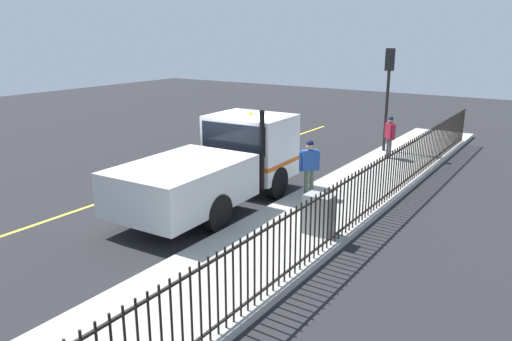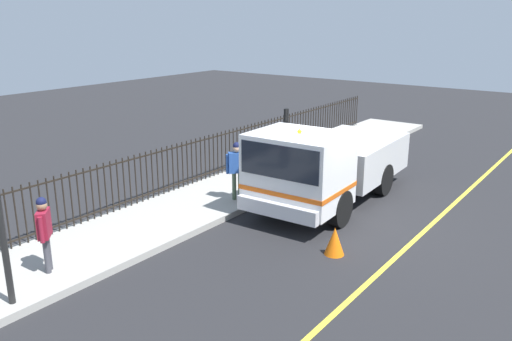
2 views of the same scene
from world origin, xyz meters
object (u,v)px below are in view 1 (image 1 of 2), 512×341
worker_standing (309,162)px  traffic_light_near (389,79)px  work_truck (224,160)px  utility_cabinet (319,214)px  pedestrian_distant (390,133)px  traffic_cone (229,163)px

worker_standing → traffic_light_near: 7.12m
worker_standing → work_truck: bearing=-12.3°
work_truck → traffic_light_near: (1.78, 8.27, 1.75)m
utility_cabinet → work_truck: bearing=165.0°
pedestrian_distant → worker_standing: bearing=-49.9°
traffic_light_near → traffic_cone: traffic_light_near is taller
traffic_light_near → traffic_cone: bearing=67.8°
pedestrian_distant → traffic_light_near: size_ratio=0.40×
pedestrian_distant → traffic_cone: size_ratio=2.47×
worker_standing → utility_cabinet: worker_standing is taller
work_truck → utility_cabinet: bearing=-17.2°
work_truck → traffic_light_near: size_ratio=1.58×
worker_standing → traffic_cone: worker_standing is taller
traffic_light_near → utility_cabinet: bearing=110.9°
utility_cabinet → traffic_cone: utility_cabinet is taller
traffic_cone → utility_cabinet: bearing=-34.1°
work_truck → utility_cabinet: size_ratio=6.60×
work_truck → worker_standing: work_truck is taller
traffic_light_near → worker_standing: bearing=102.2°
traffic_light_near → utility_cabinet: size_ratio=4.18×
worker_standing → traffic_light_near: (-0.21, 6.88, 1.83)m
pedestrian_distant → traffic_light_near: (-0.58, 1.13, 1.87)m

